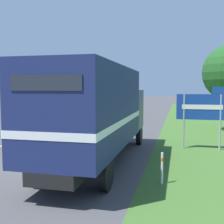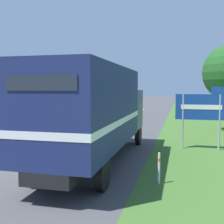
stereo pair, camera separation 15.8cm
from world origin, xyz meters
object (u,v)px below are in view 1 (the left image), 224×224
object	(u,v)px
highway_sign	(203,109)
delineator_post	(162,167)
lead_car_white	(112,107)
horse_trailer_truck	(97,111)

from	to	relation	value
highway_sign	delineator_post	xyz separation A→B (m)	(-1.55, -5.28, -1.40)
lead_car_white	delineator_post	world-z (taller)	lead_car_white
horse_trailer_truck	highway_sign	size ratio (longest dim) A/B	3.06
highway_sign	delineator_post	distance (m)	5.68
horse_trailer_truck	delineator_post	size ratio (longest dim) A/B	9.41
lead_car_white	highway_sign	bearing A→B (deg)	-61.25
highway_sign	delineator_post	bearing A→B (deg)	-106.39
highway_sign	delineator_post	size ratio (longest dim) A/B	3.07
lead_car_white	highway_sign	distance (m)	15.95
lead_car_white	horse_trailer_truck	bearing A→B (deg)	-78.36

